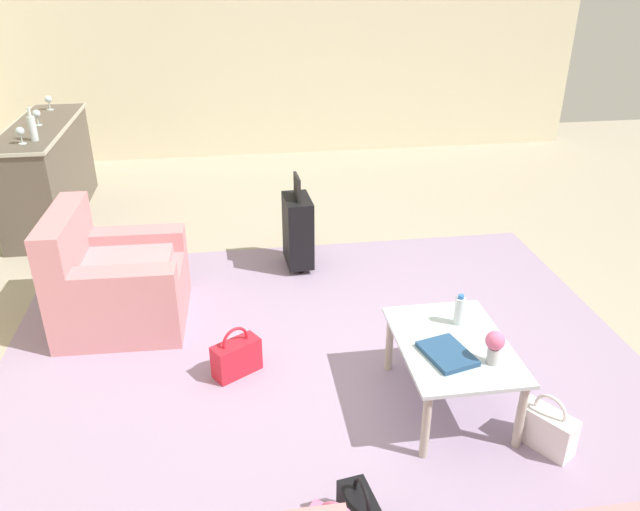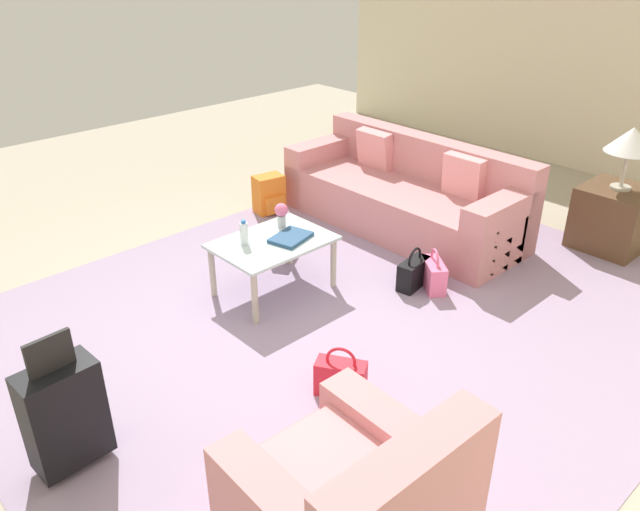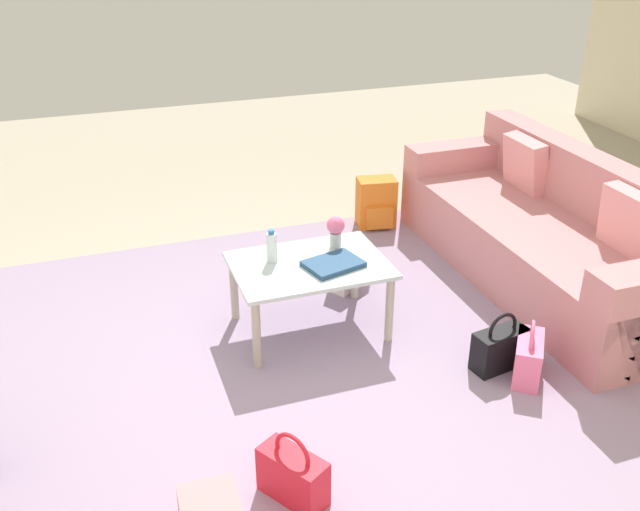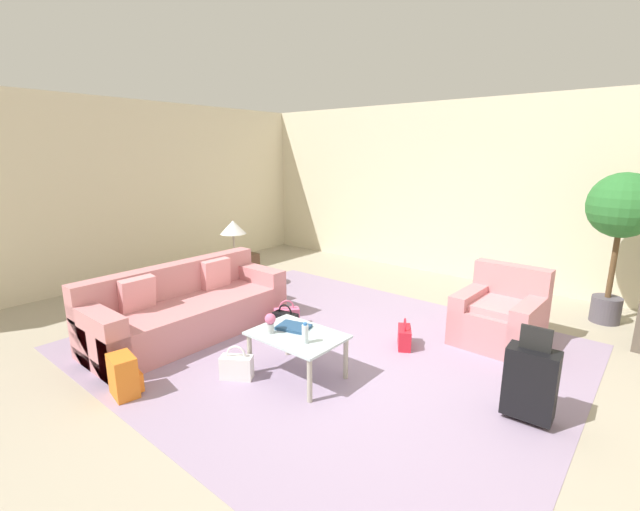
{
  "view_description": "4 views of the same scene",
  "coord_description": "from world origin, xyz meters",
  "px_view_note": "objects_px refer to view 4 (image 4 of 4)",
  "views": [
    {
      "loc": [
        -3.33,
        0.73,
        2.57
      ],
      "look_at": [
        0.08,
        0.23,
        0.86
      ],
      "focal_mm": 35.0,
      "sensor_mm": 36.0,
      "label": 1
    },
    {
      "loc": [
        2.34,
        2.98,
        2.63
      ],
      "look_at": [
        -0.09,
        0.38,
        0.77
      ],
      "focal_mm": 35.0,
      "sensor_mm": 36.0,
      "label": 2
    },
    {
      "loc": [
        0.78,
        3.04,
        2.41
      ],
      "look_at": [
        -0.23,
        0.19,
        0.87
      ],
      "focal_mm": 40.0,
      "sensor_mm": 36.0,
      "label": 3
    },
    {
      "loc": [
        2.3,
        -3.39,
        2.22
      ],
      "look_at": [
        -0.69,
        0.21,
        1.09
      ],
      "focal_mm": 24.0,
      "sensor_mm": 36.0,
      "label": 4
    }
  ],
  "objects_px": {
    "couch": "(186,310)",
    "potted_ficus": "(622,214)",
    "table_lamp": "(233,228)",
    "backpack_orange": "(124,376)",
    "coffee_table_book": "(294,327)",
    "handbag_black": "(285,321)",
    "handbag_pink": "(287,317)",
    "handbag_red": "(404,337)",
    "handbag_white": "(237,367)",
    "suitcase_black": "(530,382)",
    "flower_vase": "(270,321)",
    "water_bottle": "(305,334)",
    "coffee_table": "(297,340)",
    "side_table": "(235,271)",
    "armchair": "(501,317)"
  },
  "relations": [
    {
      "from": "coffee_table",
      "to": "backpack_orange",
      "type": "distance_m",
      "value": 1.64
    },
    {
      "from": "flower_vase",
      "to": "backpack_orange",
      "type": "xyz_separation_m",
      "value": [
        -0.78,
        -1.14,
        -0.39
      ]
    },
    {
      "from": "side_table",
      "to": "couch",
      "type": "bearing_deg",
      "value": -57.84
    },
    {
      "from": "suitcase_black",
      "to": "handbag_black",
      "type": "bearing_deg",
      "value": 179.36
    },
    {
      "from": "handbag_white",
      "to": "potted_ficus",
      "type": "bearing_deg",
      "value": 57.48
    },
    {
      "from": "table_lamp",
      "to": "suitcase_black",
      "type": "xyz_separation_m",
      "value": [
        4.8,
        -0.8,
        -0.66
      ]
    },
    {
      "from": "couch",
      "to": "flower_vase",
      "type": "bearing_deg",
      "value": -1.82
    },
    {
      "from": "coffee_table",
      "to": "handbag_pink",
      "type": "distance_m",
      "value": 1.33
    },
    {
      "from": "handbag_pink",
      "to": "handbag_black",
      "type": "bearing_deg",
      "value": -52.47
    },
    {
      "from": "coffee_table_book",
      "to": "handbag_red",
      "type": "distance_m",
      "value": 1.4
    },
    {
      "from": "couch",
      "to": "potted_ficus",
      "type": "distance_m",
      "value": 5.63
    },
    {
      "from": "flower_vase",
      "to": "backpack_orange",
      "type": "height_order",
      "value": "flower_vase"
    },
    {
      "from": "backpack_orange",
      "to": "water_bottle",
      "type": "bearing_deg",
      "value": 44.8
    },
    {
      "from": "handbag_pink",
      "to": "backpack_orange",
      "type": "xyz_separation_m",
      "value": [
        -0.02,
        -2.15,
        0.06
      ]
    },
    {
      "from": "table_lamp",
      "to": "handbag_white",
      "type": "bearing_deg",
      "value": -39.17
    },
    {
      "from": "coffee_table",
      "to": "armchair",
      "type": "bearing_deg",
      "value": 59.04
    },
    {
      "from": "couch",
      "to": "side_table",
      "type": "distance_m",
      "value": 1.89
    },
    {
      "from": "handbag_pink",
      "to": "flower_vase",
      "type": "bearing_deg",
      "value": -52.97
    },
    {
      "from": "couch",
      "to": "coffee_table",
      "type": "xyz_separation_m",
      "value": [
        1.79,
        0.1,
        0.09
      ]
    },
    {
      "from": "water_bottle",
      "to": "backpack_orange",
      "type": "height_order",
      "value": "water_bottle"
    },
    {
      "from": "potted_ficus",
      "to": "coffee_table_book",
      "type": "bearing_deg",
      "value": -122.66
    },
    {
      "from": "couch",
      "to": "handbag_white",
      "type": "distance_m",
      "value": 1.41
    },
    {
      "from": "handbag_pink",
      "to": "handbag_red",
      "type": "xyz_separation_m",
      "value": [
        1.49,
        0.42,
        0.0
      ]
    },
    {
      "from": "side_table",
      "to": "suitcase_black",
      "type": "distance_m",
      "value": 4.87
    },
    {
      "from": "coffee_table_book",
      "to": "side_table",
      "type": "relative_size",
      "value": 0.54
    },
    {
      "from": "table_lamp",
      "to": "handbag_black",
      "type": "relative_size",
      "value": 1.57
    },
    {
      "from": "couch",
      "to": "handbag_white",
      "type": "relative_size",
      "value": 6.83
    },
    {
      "from": "coffee_table_book",
      "to": "flower_vase",
      "type": "distance_m",
      "value": 0.27
    },
    {
      "from": "couch",
      "to": "water_bottle",
      "type": "relative_size",
      "value": 11.98
    },
    {
      "from": "table_lamp",
      "to": "backpack_orange",
      "type": "height_order",
      "value": "table_lamp"
    },
    {
      "from": "armchair",
      "to": "suitcase_black",
      "type": "xyz_separation_m",
      "value": [
        0.7,
        -1.47,
        0.06
      ]
    },
    {
      "from": "suitcase_black",
      "to": "handbag_red",
      "type": "height_order",
      "value": "suitcase_black"
    },
    {
      "from": "coffee_table",
      "to": "coffee_table_book",
      "type": "xyz_separation_m",
      "value": [
        -0.12,
        0.08,
        0.08
      ]
    },
    {
      "from": "coffee_table",
      "to": "water_bottle",
      "type": "xyz_separation_m",
      "value": [
        0.2,
        -0.1,
        0.16
      ]
    },
    {
      "from": "armchair",
      "to": "backpack_orange",
      "type": "bearing_deg",
      "value": -123.61
    },
    {
      "from": "coffee_table_book",
      "to": "suitcase_black",
      "type": "bearing_deg",
      "value": 1.69
    },
    {
      "from": "suitcase_black",
      "to": "handbag_white",
      "type": "height_order",
      "value": "suitcase_black"
    },
    {
      "from": "flower_vase",
      "to": "potted_ficus",
      "type": "relative_size",
      "value": 0.1
    },
    {
      "from": "side_table",
      "to": "backpack_orange",
      "type": "xyz_separation_m",
      "value": [
        1.8,
        -2.79,
        -0.1
      ]
    },
    {
      "from": "flower_vase",
      "to": "potted_ficus",
      "type": "height_order",
      "value": "potted_ficus"
    },
    {
      "from": "table_lamp",
      "to": "suitcase_black",
      "type": "height_order",
      "value": "table_lamp"
    },
    {
      "from": "couch",
      "to": "suitcase_black",
      "type": "bearing_deg",
      "value": 11.91
    },
    {
      "from": "flower_vase",
      "to": "potted_ficus",
      "type": "xyz_separation_m",
      "value": [
        2.42,
        3.85,
        0.88
      ]
    },
    {
      "from": "potted_ficus",
      "to": "handbag_black",
      "type": "bearing_deg",
      "value": -136.1
    },
    {
      "from": "flower_vase",
      "to": "handbag_red",
      "type": "distance_m",
      "value": 1.67
    },
    {
      "from": "coffee_table_book",
      "to": "handbag_black",
      "type": "distance_m",
      "value": 1.06
    },
    {
      "from": "couch",
      "to": "table_lamp",
      "type": "xyz_separation_m",
      "value": [
        -1.01,
        1.6,
        0.72
      ]
    },
    {
      "from": "handbag_white",
      "to": "potted_ficus",
      "type": "xyz_separation_m",
      "value": [
        2.63,
        4.13,
        1.33
      ]
    },
    {
      "from": "water_bottle",
      "to": "handbag_white",
      "type": "bearing_deg",
      "value": -152.51
    },
    {
      "from": "coffee_table",
      "to": "flower_vase",
      "type": "height_order",
      "value": "flower_vase"
    }
  ]
}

